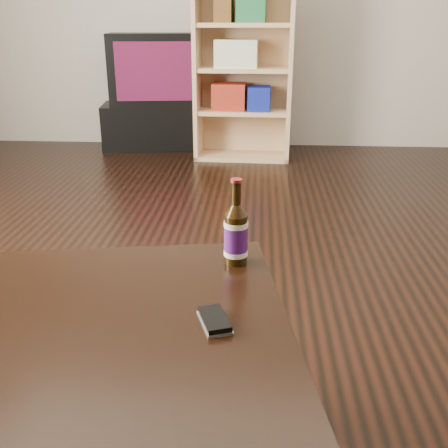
# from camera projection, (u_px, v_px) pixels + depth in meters

# --- Properties ---
(floor) EXTENTS (5.00, 6.00, 0.01)m
(floor) POSITION_uv_depth(u_px,v_px,m) (200.00, 313.00, 2.09)
(floor) COLOR black
(floor) RESTS_ON ground
(tv_stand) EXTENTS (1.02, 0.60, 0.39)m
(tv_stand) POSITION_uv_depth(u_px,v_px,m) (159.00, 125.00, 4.71)
(tv_stand) COLOR black
(tv_stand) RESTS_ON floor
(tv) EXTENTS (0.84, 0.59, 0.59)m
(tv) POSITION_uv_depth(u_px,v_px,m) (156.00, 69.00, 4.53)
(tv) COLOR black
(tv) RESTS_ON tv_stand
(bookshelf) EXTENTS (0.78, 0.38, 1.43)m
(bookshelf) POSITION_uv_depth(u_px,v_px,m) (242.00, 65.00, 4.15)
(bookshelf) COLOR tan
(bookshelf) RESTS_ON floor
(beer_bottle) EXTENTS (0.08, 0.08, 0.22)m
(beer_bottle) POSITION_uv_depth(u_px,v_px,m) (236.00, 234.00, 1.31)
(beer_bottle) COLOR black
(beer_bottle) RESTS_ON coffee_table
(phone) EXTENTS (0.08, 0.11, 0.02)m
(phone) POSITION_uv_depth(u_px,v_px,m) (214.00, 321.00, 1.07)
(phone) COLOR silver
(phone) RESTS_ON coffee_table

